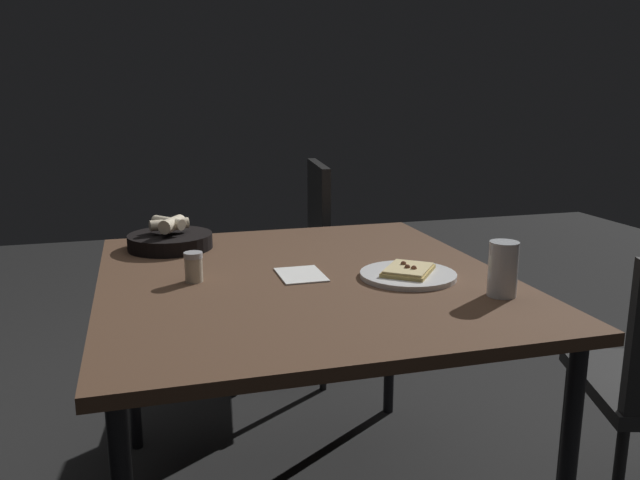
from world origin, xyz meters
TOP-DOWN VIEW (x-y plane):
  - dining_table at (0.00, 0.00)m, footprint 1.20×1.08m
  - pizza_plate at (0.10, 0.27)m, footprint 0.26×0.26m
  - bread_basket at (-0.41, -0.33)m, footprint 0.27×0.27m
  - beer_glass at (0.31, 0.43)m, footprint 0.07×0.07m
  - pepper_shaker at (-0.02, -0.29)m, footprint 0.05×0.05m
  - napkin at (0.00, -0.01)m, footprint 0.16×0.12m
  - chair_spare at (-0.99, 0.21)m, footprint 0.49×0.49m

SIDE VIEW (x-z plane):
  - chair_spare at x=-0.99m, z-range 0.06..1.00m
  - dining_table at x=0.00m, z-range 0.32..1.07m
  - napkin at x=0.00m, z-range 0.75..0.76m
  - pizza_plate at x=0.10m, z-range 0.74..0.78m
  - bread_basket at x=-0.41m, z-range 0.73..0.84m
  - pepper_shaker at x=-0.02m, z-range 0.75..0.83m
  - beer_glass at x=0.31m, z-range 0.74..0.88m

